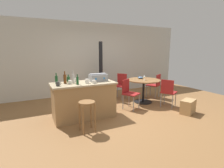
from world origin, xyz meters
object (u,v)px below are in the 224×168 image
(toolbox, at_px, (98,77))
(cup_3, at_px, (94,82))
(folding_chair_far, at_px, (155,84))
(bottle_4, at_px, (56,80))
(folding_chair_right, at_px, (129,92))
(serving_bowl, at_px, (140,78))
(bottle_2, at_px, (65,79))
(kitchen_island, at_px, (84,100))
(wooden_stool, at_px, (87,110))
(cup_0, at_px, (58,84))
(folding_chair_near, at_px, (168,91))
(cup_1, at_px, (76,80))
(cup_4, at_px, (70,82))
(cardboard_box, at_px, (188,107))
(bottle_0, at_px, (68,79))
(bottle_1, at_px, (77,81))
(dining_table, at_px, (144,85))
(bottle_3, at_px, (73,78))
(folding_chair_left, at_px, (121,84))
(wine_glass, at_px, (144,77))
(cup_2, at_px, (87,81))
(wood_stove, at_px, (101,83))

(toolbox, xyz_separation_m, cup_3, (-0.21, -0.27, -0.05))
(folding_chair_far, distance_m, bottle_4, 3.53)
(folding_chair_right, relative_size, serving_bowl, 4.71)
(bottle_2, bearing_deg, bottle_4, 161.04)
(folding_chair_far, relative_size, folding_chair_right, 1.00)
(kitchen_island, xyz_separation_m, folding_chair_far, (2.84, 0.69, 0.04))
(wooden_stool, distance_m, cup_0, 0.92)
(wooden_stool, bearing_deg, folding_chair_near, 9.25)
(bottle_2, bearing_deg, cup_1, 16.17)
(cup_4, xyz_separation_m, cardboard_box, (2.94, -0.96, -0.75))
(bottle_0, height_order, bottle_1, bottle_1)
(bottle_1, bearing_deg, serving_bowl, 18.28)
(folding_chair_near, relative_size, cardboard_box, 1.84)
(wooden_stool, height_order, cup_1, cup_1)
(dining_table, distance_m, bottle_3, 2.41)
(folding_chair_left, distance_m, cup_0, 2.66)
(toolbox, bearing_deg, dining_table, 11.52)
(wine_glass, bearing_deg, folding_chair_far, 26.98)
(kitchen_island, height_order, bottle_3, bottle_3)
(folding_chair_far, bearing_deg, cup_3, -160.97)
(cup_0, bearing_deg, folding_chair_left, 28.68)
(cup_1, xyz_separation_m, cardboard_box, (2.74, -1.14, -0.76))
(cup_2, bearing_deg, bottle_3, 142.93)
(wine_glass, bearing_deg, serving_bowl, 77.25)
(dining_table, distance_m, folding_chair_left, 0.86)
(folding_chair_near, distance_m, cardboard_box, 0.71)
(wood_stove, height_order, cup_4, wood_stove)
(folding_chair_near, bearing_deg, kitchen_island, 171.79)
(bottle_4, bearing_deg, folding_chair_far, 8.83)
(cup_0, bearing_deg, kitchen_island, 12.11)
(cup_3, distance_m, cardboard_box, 2.63)
(folding_chair_right, bearing_deg, kitchen_island, -176.85)
(wooden_stool, xyz_separation_m, bottle_3, (-0.06, 0.86, 0.53))
(folding_chair_right, height_order, bottle_1, bottle_1)
(wine_glass, bearing_deg, cup_3, -164.51)
(folding_chair_far, height_order, cup_1, cup_1)
(folding_chair_right, distance_m, bottle_0, 1.77)
(bottle_0, height_order, cup_0, bottle_0)
(cup_2, bearing_deg, cup_3, -31.12)
(kitchen_island, height_order, bottle_4, bottle_4)
(bottle_0, relative_size, cup_3, 1.67)
(bottle_4, xyz_separation_m, wine_glass, (2.68, 0.14, -0.14))
(bottle_0, xyz_separation_m, cup_3, (0.51, -0.44, -0.03))
(bottle_1, bearing_deg, folding_chair_near, -4.03)
(bottle_0, bearing_deg, folding_chair_far, 8.44)
(folding_chair_left, relative_size, cup_4, 7.06)
(folding_chair_near, xyz_separation_m, toolbox, (-2.05, 0.40, 0.49))
(folding_chair_far, xyz_separation_m, bottle_4, (-3.45, -0.54, 0.50))
(cup_2, bearing_deg, toolbox, 26.48)
(wood_stove, bearing_deg, folding_chair_left, -40.46)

